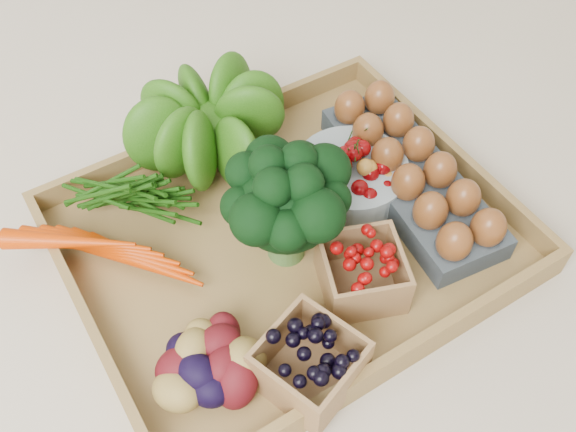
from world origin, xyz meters
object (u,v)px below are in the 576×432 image
broccoli (286,222)px  cherry_bowl (351,176)px  tray (288,241)px  egg_carton (410,179)px

broccoli → cherry_bowl: 0.15m
tray → cherry_bowl: bearing=14.4°
egg_carton → tray: bearing=-178.3°
broccoli → egg_carton: size_ratio=0.50×
cherry_bowl → egg_carton: 0.08m
tray → cherry_bowl: 0.13m
broccoli → cherry_bowl: size_ratio=1.03×
tray → broccoli: broccoli is taller
cherry_bowl → egg_carton: (0.07, -0.05, -0.00)m
cherry_bowl → egg_carton: size_ratio=0.49×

